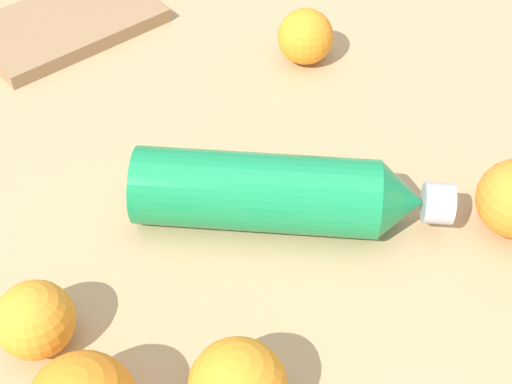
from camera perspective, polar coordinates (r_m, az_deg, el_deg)
The scene contains 5 objects.
ground_plane at distance 0.75m, azimuth 1.12°, elevation 0.10°, with size 2.40×2.40×0.00m, color tan.
water_bottle at distance 0.70m, azimuth 2.02°, elevation -0.13°, with size 0.30×0.18×0.08m.
orange_0 at distance 0.64m, azimuth -16.77°, elevation -9.47°, with size 0.07×0.07×0.07m, color orange.
orange_2 at distance 0.91m, azimuth 3.86°, elevation 11.94°, with size 0.07×0.07×0.07m, color orange.
cutting_board at distance 1.01m, azimuth -14.49°, elevation 12.58°, with size 0.23×0.15×0.02m, color #99724C.
Camera 1 is at (-0.18, -0.49, 0.54)m, focal length 51.56 mm.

